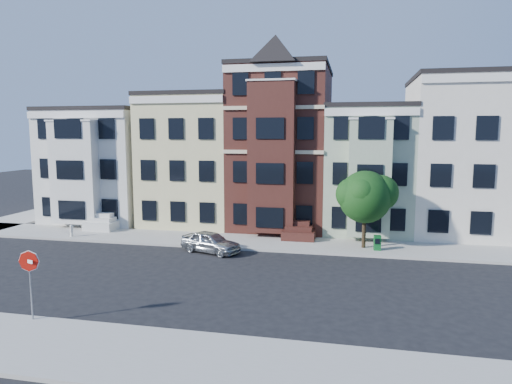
% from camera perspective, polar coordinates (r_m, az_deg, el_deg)
% --- Properties ---
extents(ground, '(120.00, 120.00, 0.00)m').
position_cam_1_polar(ground, '(22.80, -2.43, -11.22)').
color(ground, black).
extents(far_sidewalk, '(60.00, 4.00, 0.15)m').
position_cam_1_polar(far_sidewalk, '(30.29, 1.37, -6.38)').
color(far_sidewalk, '#9E9B93').
rests_on(far_sidewalk, ground).
extents(near_sidewalk, '(60.00, 4.00, 0.15)m').
position_cam_1_polar(near_sidewalk, '(15.75, -10.18, -19.89)').
color(near_sidewalk, '#9E9B93').
rests_on(near_sidewalk, ground).
extents(house_white, '(8.00, 9.00, 9.00)m').
position_cam_1_polar(house_white, '(40.99, -17.92, 3.11)').
color(house_white, silver).
rests_on(house_white, ground).
extents(house_yellow, '(7.00, 9.00, 10.00)m').
position_cam_1_polar(house_yellow, '(37.61, -7.30, 3.83)').
color(house_yellow, beige).
rests_on(house_yellow, ground).
extents(house_brown, '(7.00, 9.00, 12.00)m').
position_cam_1_polar(house_brown, '(35.86, 3.34, 5.31)').
color(house_brown, '#3C1A14').
rests_on(house_brown, ground).
extents(house_green, '(6.00, 9.00, 9.00)m').
position_cam_1_polar(house_green, '(35.55, 13.74, 2.67)').
color(house_green, '#9AAB8E').
rests_on(house_green, ground).
extents(house_cream, '(8.00, 9.00, 11.00)m').
position_cam_1_polar(house_cream, '(36.38, 24.90, 3.88)').
color(house_cream, silver).
rests_on(house_cream, ground).
extents(street_tree, '(6.59, 6.59, 5.97)m').
position_cam_1_polar(street_tree, '(29.01, 13.45, -1.04)').
color(street_tree, '#1A4B17').
rests_on(street_tree, far_sidewalk).
extents(parked_car, '(4.14, 2.76, 1.31)m').
position_cam_1_polar(parked_car, '(28.23, -5.70, -6.23)').
color(parked_car, '#A9ADB2').
rests_on(parked_car, ground).
extents(newspaper_box, '(0.44, 0.40, 0.92)m').
position_cam_1_polar(newspaper_box, '(29.05, 14.92, -6.15)').
color(newspaper_box, '#0E5720').
rests_on(newspaper_box, far_sidewalk).
extents(fire_hydrant, '(0.28, 0.28, 0.66)m').
position_cam_1_polar(fire_hydrant, '(34.24, -22.06, -4.63)').
color(fire_hydrant, silver).
rests_on(fire_hydrant, far_sidewalk).
extents(stop_sign, '(0.84, 0.33, 3.07)m').
position_cam_1_polar(stop_sign, '(19.67, -26.36, -9.89)').
color(stop_sign, '#A11008').
rests_on(stop_sign, near_sidewalk).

